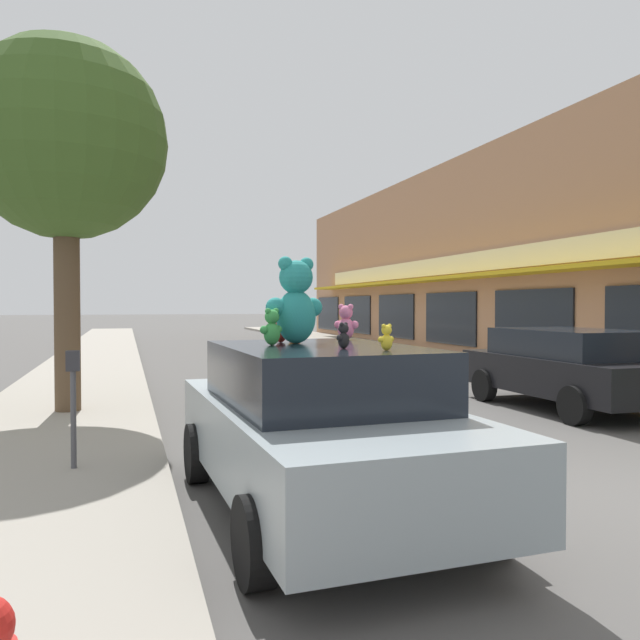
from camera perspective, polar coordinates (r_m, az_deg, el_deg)
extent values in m
cube|color=gold|center=(22.15, 13.78, 3.92)|extent=(1.13, 34.01, 0.12)
cube|color=beige|center=(22.45, 14.93, 5.28)|extent=(0.08, 32.39, 0.70)
cube|color=black|center=(20.31, 18.73, -0.13)|extent=(0.06, 3.85, 2.00)
cube|color=black|center=(24.58, 11.77, 0.16)|extent=(0.06, 3.85, 2.00)
cube|color=black|center=(29.11, 6.92, 0.36)|extent=(0.06, 3.85, 2.00)
cube|color=black|center=(33.79, 3.39, 0.50)|extent=(0.06, 3.85, 2.00)
cube|color=black|center=(38.56, 0.73, 0.61)|extent=(0.06, 3.85, 2.00)
cube|color=#8C999E|center=(5.83, -0.10, -10.87)|extent=(2.05, 4.35, 0.70)
cube|color=black|center=(5.74, -0.10, -4.94)|extent=(1.75, 2.41, 0.51)
cylinder|color=black|center=(6.96, -11.22, -11.84)|extent=(0.22, 0.64, 0.63)
cylinder|color=black|center=(7.44, 3.31, -10.94)|extent=(0.22, 0.64, 0.63)
cylinder|color=black|center=(4.46, -6.04, -19.49)|extent=(0.22, 0.64, 0.63)
cylinder|color=black|center=(5.18, 15.23, -16.50)|extent=(0.22, 0.64, 0.63)
ellipsoid|color=teal|center=(6.06, -2.21, 0.30)|extent=(0.47, 0.43, 0.52)
sphere|color=teal|center=(6.07, -2.21, 3.93)|extent=(0.40, 0.40, 0.33)
sphere|color=teal|center=(6.13, -1.25, 5.11)|extent=(0.17, 0.17, 0.14)
sphere|color=teal|center=(6.01, -3.19, 5.18)|extent=(0.17, 0.17, 0.14)
sphere|color=#47CDC6|center=(6.19, -2.87, 3.70)|extent=(0.15, 0.15, 0.13)
sphere|color=teal|center=(6.19, -0.67, 1.17)|extent=(0.23, 0.23, 0.19)
sphere|color=teal|center=(5.98, -4.09, 1.16)|extent=(0.23, 0.23, 0.19)
ellipsoid|color=pink|center=(6.76, 2.38, -0.79)|extent=(0.24, 0.24, 0.24)
sphere|color=pink|center=(6.76, 2.38, 0.70)|extent=(0.21, 0.21, 0.15)
sphere|color=pink|center=(6.74, 2.81, 1.20)|extent=(0.09, 0.09, 0.06)
sphere|color=pink|center=(6.78, 1.95, 1.20)|extent=(0.09, 0.09, 0.06)
sphere|color=#FFA3DA|center=(6.82, 2.57, 0.63)|extent=(0.08, 0.08, 0.06)
sphere|color=pink|center=(6.74, 3.18, -0.44)|extent=(0.12, 0.12, 0.09)
sphere|color=pink|center=(6.81, 1.67, -0.42)|extent=(0.12, 0.12, 0.09)
ellipsoid|color=green|center=(5.82, -4.41, -1.25)|extent=(0.21, 0.20, 0.21)
sphere|color=green|center=(5.81, -4.42, 0.30)|extent=(0.18, 0.18, 0.14)
sphere|color=green|center=(5.85, -4.06, 0.82)|extent=(0.08, 0.08, 0.06)
sphere|color=green|center=(5.78, -4.78, 0.81)|extent=(0.08, 0.08, 0.06)
sphere|color=#5ADA6D|center=(5.86, -4.79, 0.23)|extent=(0.07, 0.07, 0.05)
sphere|color=green|center=(5.88, -3.87, -0.86)|extent=(0.11, 0.11, 0.08)
sphere|color=green|center=(5.77, -5.14, -0.91)|extent=(0.11, 0.11, 0.08)
ellipsoid|color=orange|center=(6.56, -2.36, -1.00)|extent=(0.19, 0.18, 0.20)
sphere|color=orange|center=(6.56, -2.36, 0.32)|extent=(0.16, 0.16, 0.13)
sphere|color=orange|center=(6.56, -1.96, 0.76)|extent=(0.07, 0.07, 0.05)
sphere|color=orange|center=(6.56, -2.77, 0.76)|extent=(0.07, 0.07, 0.05)
sphere|color=#FFBA41|center=(6.61, -2.34, 0.26)|extent=(0.06, 0.06, 0.05)
sphere|color=orange|center=(6.57, -1.64, -0.68)|extent=(0.09, 0.09, 0.08)
sphere|color=orange|center=(6.58, -3.07, -0.68)|extent=(0.09, 0.09, 0.08)
ellipsoid|color=yellow|center=(5.14, 6.10, -2.04)|extent=(0.13, 0.12, 0.14)
sphere|color=yellow|center=(5.13, 6.11, -0.92)|extent=(0.11, 0.11, 0.09)
sphere|color=yellow|center=(5.15, 6.37, -0.54)|extent=(0.05, 0.05, 0.04)
sphere|color=yellow|center=(5.11, 5.85, -0.56)|extent=(0.05, 0.05, 0.04)
sphere|color=#FFFF4D|center=(5.16, 5.84, -0.97)|extent=(0.04, 0.04, 0.03)
sphere|color=yellow|center=(5.18, 6.51, -1.75)|extent=(0.06, 0.06, 0.05)
sphere|color=yellow|center=(5.11, 5.58, -1.79)|extent=(0.06, 0.06, 0.05)
ellipsoid|color=black|center=(5.33, 2.17, -1.88)|extent=(0.14, 0.14, 0.14)
sphere|color=black|center=(5.33, 2.18, -0.78)|extent=(0.12, 0.12, 0.09)
sphere|color=black|center=(5.35, 2.36, -0.40)|extent=(0.05, 0.05, 0.04)
sphere|color=black|center=(5.30, 1.99, -0.41)|extent=(0.05, 0.05, 0.04)
sphere|color=#3A3A3D|center=(5.35, 1.83, -0.82)|extent=(0.05, 0.05, 0.03)
sphere|color=black|center=(5.38, 2.42, -1.59)|extent=(0.07, 0.07, 0.05)
sphere|color=black|center=(5.29, 1.77, -1.65)|extent=(0.07, 0.07, 0.05)
ellipsoid|color=red|center=(6.25, -3.61, -1.25)|extent=(0.18, 0.17, 0.17)
sphere|color=red|center=(6.25, -3.61, -0.07)|extent=(0.16, 0.16, 0.11)
sphere|color=red|center=(6.28, -3.39, 0.33)|extent=(0.07, 0.07, 0.05)
sphere|color=red|center=(6.22, -3.83, 0.32)|extent=(0.07, 0.07, 0.05)
sphere|color=#FF4741|center=(6.28, -3.95, -0.13)|extent=(0.06, 0.06, 0.04)
sphere|color=red|center=(6.31, -3.30, -0.95)|extent=(0.09, 0.09, 0.06)
sphere|color=red|center=(6.20, -4.07, -0.99)|extent=(0.09, 0.09, 0.06)
cube|color=black|center=(12.30, 21.90, -4.61)|extent=(1.99, 4.20, 0.66)
cube|color=black|center=(12.26, 21.92, -1.95)|extent=(1.75, 2.70, 0.49)
cylinder|color=black|center=(12.83, 14.78, -5.79)|extent=(0.20, 0.63, 0.63)
cylinder|color=black|center=(13.96, 21.61, -5.27)|extent=(0.20, 0.63, 0.63)
cylinder|color=black|center=(10.73, 22.25, -7.24)|extent=(0.20, 0.63, 0.63)
cylinder|color=brown|center=(11.20, -22.11, 0.20)|extent=(0.41, 0.41, 3.10)
sphere|color=#3D5B23|center=(11.53, -22.25, 15.06)|extent=(3.31, 3.31, 3.31)
cylinder|color=#4C4C51|center=(7.29, -21.62, -8.47)|extent=(0.06, 0.06, 1.05)
cube|color=#2D2D33|center=(7.21, -21.66, -3.49)|extent=(0.14, 0.10, 0.22)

